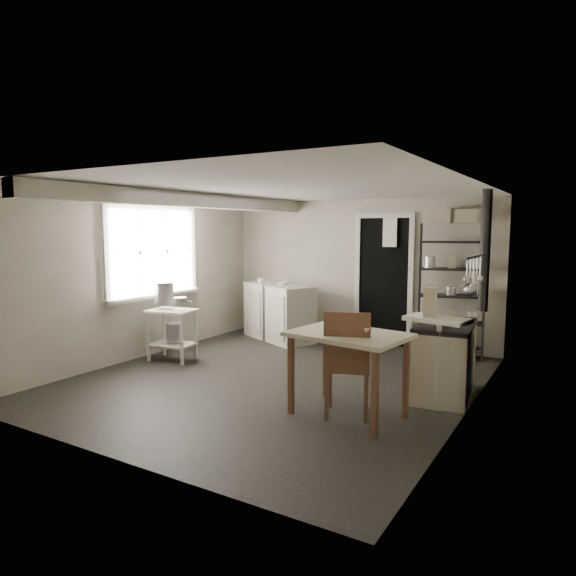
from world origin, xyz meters
The scene contains 31 objects.
floor centered at (0.00, 0.00, 0.00)m, with size 5.00×5.00×0.00m, color black.
ceiling centered at (0.00, 0.00, 2.30)m, with size 5.00×5.00×0.00m, color silver.
wall_back centered at (0.00, 2.50, 1.15)m, with size 4.50×0.02×2.30m, color #B3A898.
wall_front centered at (0.00, -2.50, 1.15)m, with size 4.50×0.02×2.30m, color #B3A898.
wall_left centered at (-2.25, 0.00, 1.15)m, with size 0.02×5.00×2.30m, color #B3A898.
wall_right centered at (2.25, 0.00, 1.15)m, with size 0.02×5.00×2.30m, color #B3A898.
window centered at (-2.22, 0.20, 1.50)m, with size 0.12×1.76×1.28m, color beige, non-canonical shape.
doorway centered at (0.45, 2.47, 1.00)m, with size 0.96×0.10×2.08m, color beige, non-canonical shape.
ceiling_beam centered at (-1.20, 0.00, 2.20)m, with size 0.18×5.00×0.18m, color beige, non-canonical shape.
wallpaper_panel centered at (2.24, 0.00, 1.15)m, with size 0.01×5.00×2.30m, color #B7AF95, non-canonical shape.
utensil_rail centered at (2.19, 0.60, 1.55)m, with size 0.06×1.20×0.44m, color #AAAAAC, non-canonical shape.
prep_table centered at (-1.75, 0.06, 0.40)m, with size 0.63×0.45×0.72m, color beige, non-canonical shape.
stockpot centered at (-1.89, 0.07, 0.94)m, with size 0.28×0.28×0.30m, color #AAAAAC.
saucepan centered at (-1.58, 0.06, 0.85)m, with size 0.18×0.18×0.10m, color #AAAAAC.
bucket centered at (-1.75, 0.12, 0.39)m, with size 0.24×0.24×0.26m, color #AAAAAC.
base_cabinets centered at (-1.18, 1.98, 0.46)m, with size 1.40×0.60×0.92m, color beige, non-canonical shape.
mixing_bowl centered at (-1.06, 1.91, 0.96)m, with size 0.30×0.30×0.07m, color white.
counter_cup centered at (-1.49, 1.93, 0.96)m, with size 0.11×0.11×0.09m, color white.
shelf_rack centered at (1.55, 2.24, 0.95)m, with size 0.90×0.35×1.91m, color black, non-canonical shape.
shelf_jar centered at (1.19, 2.20, 1.37)m, with size 0.09×0.09×0.20m, color white.
storage_box_a centered at (1.36, 2.25, 2.01)m, with size 0.29×0.26×0.20m, color beige.
storage_box_b centered at (1.73, 2.18, 1.99)m, with size 0.29×0.27×0.19m, color beige.
stove centered at (1.92, 0.43, 0.44)m, with size 0.57×1.03×0.81m, color beige, non-canonical shape.
stovepipe centered at (2.21, 0.92, 1.59)m, with size 0.11×0.11×1.43m, color black, non-canonical shape.
side_ledge centered at (1.95, -0.05, 0.43)m, with size 0.62×0.33×0.96m, color beige, non-canonical shape.
oats_box centered at (1.87, -0.03, 1.01)m, with size 0.12×0.20×0.30m, color beige.
work_table centered at (1.25, -0.65, 0.38)m, with size 1.09×0.77×0.83m, color beige, non-canonical shape.
table_cup centered at (1.47, -0.74, 0.81)m, with size 0.10×0.10×0.09m, color white.
chair centered at (1.24, -0.63, 0.48)m, with size 0.44×0.46×1.06m, color brown, non-canonical shape.
flour_sack centered at (1.28, 2.16, 0.24)m, with size 0.43×0.37×0.52m, color white.
floor_crock centered at (1.72, 0.02, 0.07)m, with size 0.11×0.11×0.13m, color white.
Camera 1 is at (3.25, -5.17, 1.85)m, focal length 32.00 mm.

